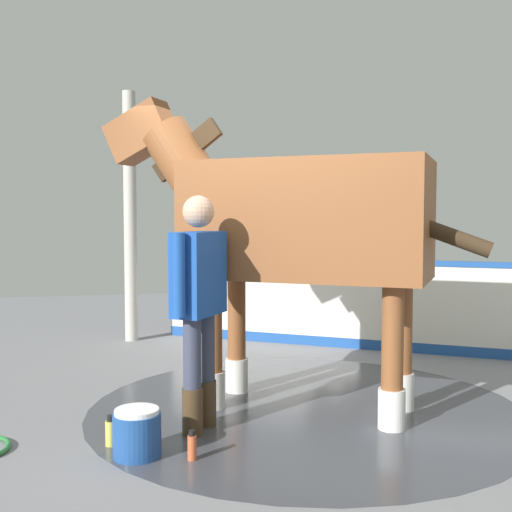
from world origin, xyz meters
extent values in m
cube|color=gray|center=(0.00, 0.00, -0.01)|extent=(16.00, 16.00, 0.02)
cylinder|color=#42444C|center=(-0.16, 0.04, 0.00)|extent=(3.53, 3.53, 0.00)
cube|color=silver|center=(-1.52, -2.02, 0.50)|extent=(4.30, 2.89, 1.00)
cube|color=#1E4C99|center=(-1.52, -2.02, 1.03)|extent=(4.31, 2.91, 0.06)
cube|color=#1E4C99|center=(-1.52, -2.02, 0.06)|extent=(4.30, 2.89, 0.12)
cylinder|color=#B7B2A8|center=(1.15, -3.16, 1.55)|extent=(0.16, 0.16, 3.10)
cube|color=brown|center=(-0.16, 0.04, 1.53)|extent=(2.10, 1.83, 0.93)
cylinder|color=brown|center=(0.59, -0.15, 0.53)|extent=(0.16, 0.16, 1.07)
cylinder|color=silver|center=(0.59, -0.15, 0.15)|extent=(0.20, 0.20, 0.30)
cylinder|color=brown|center=(0.30, -0.57, 0.53)|extent=(0.16, 0.16, 1.07)
cylinder|color=silver|center=(0.30, -0.57, 0.15)|extent=(0.20, 0.20, 0.30)
cylinder|color=brown|center=(-0.62, 0.65, 0.53)|extent=(0.16, 0.16, 1.07)
cylinder|color=silver|center=(-0.62, 0.65, 0.15)|extent=(0.20, 0.20, 0.30)
cylinder|color=brown|center=(-0.90, 0.23, 0.53)|extent=(0.16, 0.16, 1.07)
cylinder|color=silver|center=(-0.90, 0.23, 0.15)|extent=(0.20, 0.20, 0.30)
cylinder|color=brown|center=(0.74, -0.55, 1.98)|extent=(0.88, 0.78, 0.86)
cube|color=#382819|center=(0.74, -0.55, 2.12)|extent=(0.58, 0.41, 0.53)
cube|color=brown|center=(1.10, -0.80, 2.29)|extent=(0.70, 0.59, 0.56)
cylinder|color=#382819|center=(-1.03, 0.62, 1.43)|extent=(0.65, 0.49, 0.35)
cylinder|color=#47331E|center=(0.70, 0.27, 0.17)|extent=(0.15, 0.15, 0.34)
cylinder|color=#383D51|center=(0.70, 0.27, 0.59)|extent=(0.13, 0.13, 0.51)
cylinder|color=#47331E|center=(0.83, 0.45, 0.17)|extent=(0.15, 0.15, 0.34)
cylinder|color=#383D51|center=(0.83, 0.45, 0.59)|extent=(0.13, 0.13, 0.51)
cube|color=#19479E|center=(0.76, 0.36, 1.15)|extent=(0.46, 0.53, 0.60)
cylinder|color=#19479E|center=(0.59, 0.12, 1.17)|extent=(0.09, 0.09, 0.57)
cylinder|color=#19479E|center=(0.93, 0.61, 1.17)|extent=(0.09, 0.09, 0.57)
sphere|color=tan|center=(0.76, 0.36, 1.60)|extent=(0.23, 0.23, 0.23)
cylinder|color=#1E478C|center=(1.23, 0.78, 0.14)|extent=(0.31, 0.31, 0.29)
cylinder|color=white|center=(1.23, 0.78, 0.30)|extent=(0.29, 0.29, 0.03)
cylinder|color=#D8CC4C|center=(1.40, 0.54, 0.09)|extent=(0.08, 0.08, 0.17)
cylinder|color=black|center=(1.40, 0.54, 0.19)|extent=(0.05, 0.05, 0.04)
cylinder|color=#CC5933|center=(0.89, 0.92, 0.08)|extent=(0.06, 0.06, 0.16)
cylinder|color=black|center=(0.89, 0.92, 0.18)|extent=(0.04, 0.04, 0.04)
camera|label=1|loc=(1.36, 4.87, 1.56)|focal=44.26mm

